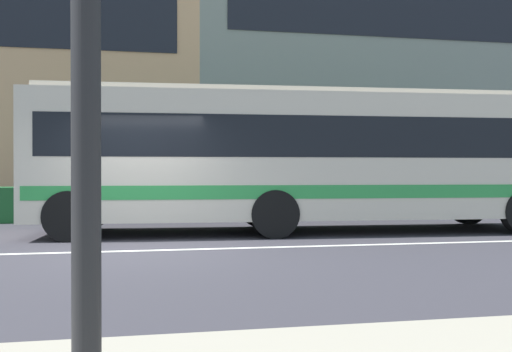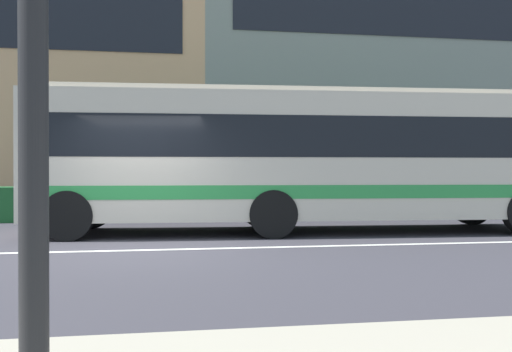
{
  "view_description": "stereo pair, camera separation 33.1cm",
  "coord_description": "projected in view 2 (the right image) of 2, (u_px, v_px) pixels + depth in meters",
  "views": [
    {
      "loc": [
        0.31,
        -9.6,
        1.36
      ],
      "look_at": [
        2.63,
        2.83,
        1.27
      ],
      "focal_mm": 38.14,
      "sensor_mm": 36.0,
      "label": 1
    },
    {
      "loc": [
        0.63,
        -9.65,
        1.36
      ],
      "look_at": [
        2.63,
        2.83,
        1.27
      ],
      "focal_mm": 38.14,
      "sensor_mm": 36.0,
      "label": 2
    }
  ],
  "objects": [
    {
      "name": "lane_centre_line",
      "position": [
        133.0,
        250.0,
        9.44
      ],
      "size": [
        60.0,
        0.16,
        0.01
      ],
      "primitive_type": "cube",
      "color": "silver",
      "rests_on": "ground_plane"
    },
    {
      "name": "apartment_block_right",
      "position": [
        461.0,
        58.0,
        26.6
      ],
      "size": [
        25.69,
        9.34,
        13.89
      ],
      "color": "gray",
      "rests_on": "ground_plane"
    },
    {
      "name": "ground_plane",
      "position": [
        133.0,
        251.0,
        9.44
      ],
      "size": [
        160.0,
        160.0,
        0.0
      ],
      "primitive_type": "plane",
      "color": "#36343B"
    },
    {
      "name": "transit_bus",
      "position": [
        297.0,
        155.0,
        12.42
      ],
      "size": [
        11.77,
        3.19,
        3.17
      ],
      "color": "beige",
      "rests_on": "ground_plane"
    },
    {
      "name": "hedge_row_far",
      "position": [
        266.0,
        202.0,
        16.19
      ],
      "size": [
        20.06,
        1.1,
        0.95
      ],
      "primitive_type": "cube",
      "color": "#1E592C",
      "rests_on": "ground_plane"
    }
  ]
}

